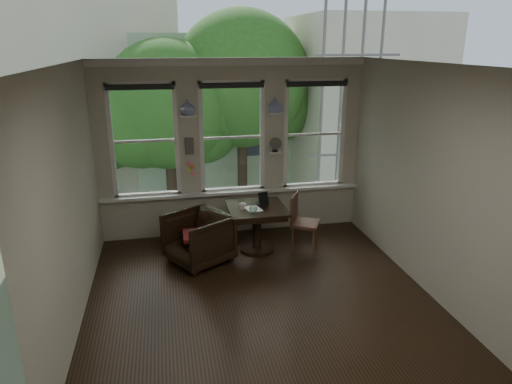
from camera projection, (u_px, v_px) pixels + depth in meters
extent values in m
plane|color=black|center=(259.00, 293.00, 6.17)|extent=(4.50, 4.50, 0.00)
plane|color=silver|center=(259.00, 64.00, 5.24)|extent=(4.50, 4.50, 0.00)
plane|color=#B9B19E|center=(232.00, 149.00, 7.80)|extent=(4.50, 0.00, 4.50)
plane|color=#B9B19E|center=(317.00, 273.00, 3.61)|extent=(4.50, 0.00, 4.50)
plane|color=#B9B19E|center=(69.00, 200.00, 5.28)|extent=(0.00, 4.50, 4.50)
plane|color=#B9B19E|center=(423.00, 178.00, 6.13)|extent=(0.00, 4.50, 4.50)
cube|color=white|center=(188.00, 116.00, 7.38)|extent=(0.26, 0.16, 0.03)
cube|color=white|center=(275.00, 113.00, 7.66)|extent=(0.26, 0.16, 0.03)
cube|color=#59544F|center=(190.00, 146.00, 7.57)|extent=(0.14, 0.06, 0.28)
imported|color=white|center=(188.00, 107.00, 7.34)|extent=(0.24, 0.24, 0.25)
imported|color=white|center=(275.00, 105.00, 7.61)|extent=(0.24, 0.24, 0.25)
imported|color=black|center=(198.00, 239.00, 6.94)|extent=(1.17, 1.16, 0.79)
cube|color=maroon|center=(198.00, 235.00, 6.92)|extent=(0.45, 0.45, 0.06)
imported|color=black|center=(260.00, 205.00, 7.29)|extent=(0.31, 0.23, 0.02)
imported|color=white|center=(242.00, 206.00, 7.10)|extent=(0.13, 0.13, 0.10)
imported|color=white|center=(253.00, 210.00, 6.98)|extent=(0.14, 0.14, 0.09)
cube|color=black|center=(263.00, 199.00, 7.27)|extent=(0.17, 0.12, 0.22)
cube|color=silver|center=(253.00, 209.00, 7.14)|extent=(0.28, 0.34, 0.00)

